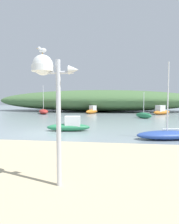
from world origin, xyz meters
TOP-DOWN VIEW (x-y plane):
  - ground_plane at (0.00, 0.00)m, footprint 120.00×120.00m
  - distant_hill at (0.99, 26.93)m, footprint 42.21×13.50m
  - mast_structure at (3.29, -8.68)m, footprint 1.21×0.56m
  - seagull_on_radar at (3.15, -8.68)m, footprint 0.27×0.10m
  - sailboat_inner_mooring at (8.10, -1.12)m, footprint 3.99×2.17m
  - motorboat_by_sandbar at (0.89, 19.77)m, footprint 2.32×3.43m
  - motorboat_far_right at (12.18, 19.13)m, footprint 3.66×3.52m
  - sailboat_near_shore at (-7.13, 17.96)m, footprint 3.22×4.35m
  - motorboat_far_left at (1.46, 1.13)m, footprint 3.43×1.49m
  - sailboat_outer_mooring at (8.49, 12.26)m, footprint 2.24×2.36m

SIDE VIEW (x-z plane):
  - ground_plane at x=0.00m, z-range 0.00..0.00m
  - sailboat_inner_mooring at x=8.10m, z-range -2.05..2.63m
  - sailboat_outer_mooring at x=8.49m, z-range -1.28..2.06m
  - sailboat_near_shore at x=-7.13m, z-range -1.98..2.79m
  - motorboat_far_left at x=1.46m, z-range -0.16..0.99m
  - motorboat_by_sandbar at x=0.89m, z-range -0.19..1.20m
  - motorboat_far_right at x=12.18m, z-range -0.21..1.29m
  - distant_hill at x=0.99m, z-range 0.00..4.35m
  - mast_structure at x=3.29m, z-range 1.32..4.68m
  - seagull_on_radar at x=3.15m, z-range 3.57..3.77m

